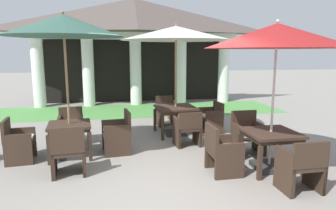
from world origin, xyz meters
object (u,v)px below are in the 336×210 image
(patio_chair_near_foreground_east, at_px, (212,118))
(patio_chair_mid_left_south, at_px, (69,152))
(patio_umbrella_mid_right, at_px, (277,37))
(patio_chair_mid_left_north, at_px, (71,126))
(patio_chair_mid_left_east, at_px, (118,133))
(patio_chair_mid_right_north, at_px, (247,135))
(patio_table_mid_right, at_px, (271,137))
(patio_table_mid_left, at_px, (70,128))
(patio_umbrella_mid_left, at_px, (64,27))
(patio_chair_mid_right_west, at_px, (222,151))
(patio_table_near_foreground, at_px, (176,110))
(patio_umbrella_near_foreground, at_px, (176,34))
(patio_chair_near_foreground_north, at_px, (166,112))
(patio_chair_near_foreground_south, at_px, (188,129))
(terracotta_urn, at_px, (172,115))
(patio_chair_mid_right_south, at_px, (302,166))
(patio_chair_mid_left_west, at_px, (18,142))

(patio_chair_near_foreground_east, distance_m, patio_chair_mid_left_south, 4.19)
(patio_umbrella_mid_right, bearing_deg, patio_chair_mid_left_north, 149.04)
(patio_chair_mid_left_east, xyz_separation_m, patio_chair_mid_right_north, (2.78, -0.52, -0.02))
(patio_chair_mid_left_south, height_order, patio_table_mid_right, patio_chair_mid_left_south)
(patio_table_mid_left, distance_m, patio_chair_mid_left_north, 1.01)
(patio_table_mid_left, relative_size, patio_chair_mid_right_north, 1.05)
(patio_chair_near_foreground_east, xyz_separation_m, patio_chair_mid_left_south, (-3.43, -2.40, 0.03))
(patio_umbrella_mid_left, xyz_separation_m, patio_table_mid_right, (3.78, -1.35, -2.03))
(patio_chair_mid_left_east, bearing_deg, patio_umbrella_mid_left, 90.00)
(patio_chair_mid_left_south, distance_m, patio_chair_mid_right_west, 2.74)
(patio_table_near_foreground, bearing_deg, patio_table_mid_right, -64.82)
(patio_table_near_foreground, relative_size, patio_umbrella_near_foreground, 0.37)
(patio_table_mid_left, bearing_deg, patio_chair_near_foreground_north, 44.16)
(patio_chair_near_foreground_east, distance_m, patio_table_mid_right, 2.79)
(patio_chair_near_foreground_south, bearing_deg, patio_chair_mid_left_east, -177.74)
(terracotta_urn, bearing_deg, patio_chair_mid_right_south, -78.96)
(patio_table_mid_left, relative_size, patio_table_mid_right, 1.00)
(patio_umbrella_mid_left, relative_size, patio_chair_mid_right_north, 3.30)
(patio_umbrella_near_foreground, bearing_deg, terracotta_urn, 82.36)
(terracotta_urn, bearing_deg, patio_chair_mid_right_north, -73.74)
(patio_umbrella_near_foreground, bearing_deg, patio_table_mid_right, -64.82)
(patio_table_near_foreground, distance_m, patio_chair_near_foreground_north, 1.07)
(patio_chair_mid_right_west, height_order, patio_chair_mid_right_south, patio_chair_mid_right_west)
(patio_table_near_foreground, xyz_separation_m, patio_chair_mid_left_west, (-3.50, -1.45, -0.25))
(patio_umbrella_near_foreground, relative_size, patio_chair_near_foreground_south, 3.47)
(patio_chair_mid_right_west, bearing_deg, patio_chair_mid_left_east, -130.01)
(patio_chair_mid_right_west, bearing_deg, patio_chair_mid_left_south, -99.14)
(patio_chair_mid_right_south, bearing_deg, patio_chair_mid_left_south, 159.34)
(patio_umbrella_near_foreground, relative_size, patio_chair_mid_left_west, 3.30)
(patio_table_near_foreground, xyz_separation_m, patio_umbrella_near_foreground, (-0.00, -0.00, 1.97))
(patio_umbrella_mid_left, bearing_deg, patio_chair_near_foreground_east, 21.76)
(patio_umbrella_mid_left, xyz_separation_m, patio_chair_mid_left_west, (-0.99, -0.11, -2.26))
(patio_table_mid_right, bearing_deg, patio_chair_mid_left_north, 149.04)
(patio_chair_mid_left_west, xyz_separation_m, terracotta_urn, (3.74, 3.19, -0.26))
(patio_table_near_foreground, relative_size, patio_chair_near_foreground_east, 1.30)
(patio_chair_mid_left_south, xyz_separation_m, patio_chair_mid_right_north, (3.65, 0.58, -0.02))
(patio_umbrella_mid_left, relative_size, patio_umbrella_mid_right, 1.09)
(patio_umbrella_mid_right, xyz_separation_m, patio_chair_mid_right_west, (-0.95, -0.02, -2.02))
(patio_chair_mid_right_south, bearing_deg, patio_chair_mid_left_east, 138.28)
(patio_umbrella_mid_left, relative_size, patio_chair_mid_left_north, 3.47)
(patio_chair_near_foreground_east, bearing_deg, patio_chair_mid_right_north, -177.80)
(patio_umbrella_near_foreground, distance_m, patio_table_mid_right, 3.58)
(patio_table_near_foreground, bearing_deg, patio_chair_near_foreground_east, 4.59)
(patio_chair_mid_left_east, xyz_separation_m, patio_chair_mid_left_west, (-1.98, -0.23, -0.02))
(patio_table_mid_left, bearing_deg, patio_chair_mid_right_north, -6.09)
(patio_umbrella_mid_right, distance_m, patio_chair_mid_right_north, 2.24)
(patio_umbrella_near_foreground, relative_size, patio_chair_mid_left_east, 3.15)
(terracotta_urn, bearing_deg, patio_chair_mid_left_west, -139.55)
(patio_table_near_foreground, xyz_separation_m, terracotta_urn, (0.23, 1.74, -0.51))
(patio_umbrella_near_foreground, height_order, patio_chair_near_foreground_south, patio_umbrella_near_foreground)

